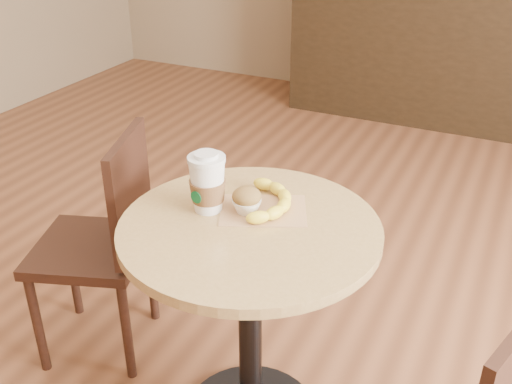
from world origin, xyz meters
TOP-DOWN VIEW (x-y plane):
  - cafe_table at (-0.06, 0.09)m, footprint 0.72×0.72m
  - chair_left at (-0.67, 0.20)m, footprint 0.48×0.48m
  - service_counter at (0.00, 3.18)m, footprint 2.30×0.65m
  - kraft_bag at (-0.06, 0.17)m, footprint 0.29×0.26m
  - coffee_cup at (-0.20, 0.11)m, footprint 0.10×0.11m
  - muffin at (-0.09, 0.14)m, footprint 0.08×0.08m
  - banana at (-0.05, 0.19)m, footprint 0.23×0.29m

SIDE VIEW (x-z plane):
  - chair_left at x=-0.67m, z-range 0.04..0.90m
  - service_counter at x=0.00m, z-range 0.00..1.04m
  - cafe_table at x=-0.06m, z-range 0.16..0.91m
  - kraft_bag at x=-0.06m, z-range 0.75..0.75m
  - banana at x=-0.05m, z-range 0.75..0.79m
  - muffin at x=-0.09m, z-range 0.75..0.83m
  - coffee_cup at x=-0.20m, z-range 0.74..0.92m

